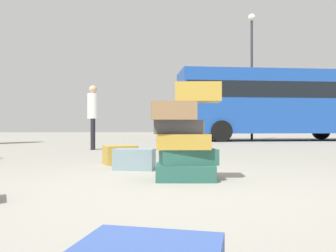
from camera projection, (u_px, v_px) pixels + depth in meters
name	position (u px, v px, depth m)	size (l,w,h in m)	color
ground_plane	(171.00, 188.00, 3.48)	(80.00, 80.00, 0.00)	gray
suitcase_tower	(185.00, 139.00, 3.98)	(0.79, 0.65, 1.11)	#26594C
suitcase_tan_upright_blue	(120.00, 155.00, 5.72)	(0.51, 0.42, 0.31)	#B28C33
suitcase_slate_behind_tower	(134.00, 159.00, 4.97)	(0.57, 0.34, 0.30)	gray
suitcase_cream_left_side	(192.00, 146.00, 5.11)	(0.20, 0.33, 0.66)	beige
person_bearded_onlooker	(93.00, 111.00, 9.46)	(0.30, 0.34, 1.76)	black
parked_bus	(276.00, 101.00, 15.96)	(8.97, 2.75, 3.15)	#1E4CA5
lamp_post	(252.00, 58.00, 17.05)	(0.36, 0.36, 6.23)	#333338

